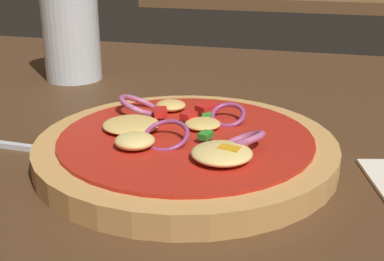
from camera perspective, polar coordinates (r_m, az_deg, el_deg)
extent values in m
cube|color=#4C301C|center=(0.42, -1.91, -7.35)|extent=(1.14, 1.00, 0.04)
cylinder|color=tan|center=(0.44, -0.68, -2.15)|extent=(0.25, 0.25, 0.02)
cylinder|color=red|center=(0.43, -0.69, -0.77)|extent=(0.21, 0.21, 0.00)
ellipsoid|color=#E5BC60|center=(0.49, -2.35, 2.78)|extent=(0.03, 0.03, 0.01)
ellipsoid|color=#EFCC72|center=(0.41, -6.13, -0.96)|extent=(0.03, 0.03, 0.01)
ellipsoid|color=#E5BC60|center=(0.45, 1.18, 0.74)|extent=(0.03, 0.03, 0.01)
ellipsoid|color=#E5BC60|center=(0.45, -6.70, 0.66)|extent=(0.05, 0.05, 0.01)
ellipsoid|color=#EFCC72|center=(0.38, 3.30, -2.50)|extent=(0.05, 0.05, 0.01)
torus|color=#93386B|center=(0.46, 3.97, 1.71)|extent=(0.03, 0.03, 0.02)
torus|color=#B25984|center=(0.49, -5.75, 2.73)|extent=(0.05, 0.06, 0.02)
torus|color=#93386B|center=(0.42, -2.86, -0.55)|extent=(0.04, 0.04, 0.02)
torus|color=#B25984|center=(0.41, 5.81, -1.00)|extent=(0.04, 0.04, 0.02)
cube|color=orange|center=(0.38, 4.08, -2.27)|extent=(0.02, 0.01, 0.01)
cube|color=#2D8C28|center=(0.42, 1.49, -0.52)|extent=(0.01, 0.01, 0.00)
cube|color=red|center=(0.46, -3.48, 2.02)|extent=(0.02, 0.02, 0.01)
cube|color=red|center=(0.46, -0.36, 1.67)|extent=(0.01, 0.02, 0.01)
cube|color=#2D8C28|center=(0.46, 1.61, 1.68)|extent=(0.01, 0.01, 0.00)
cube|color=red|center=(0.47, 1.59, 2.44)|extent=(0.02, 0.02, 0.01)
cube|color=silver|center=(0.47, -15.90, -2.09)|extent=(0.02, 0.02, 0.01)
cube|color=silver|center=(0.45, -13.72, -2.88)|extent=(0.03, 0.00, 0.00)
cube|color=silver|center=(0.46, -13.36, -2.62)|extent=(0.03, 0.00, 0.00)
cube|color=silver|center=(0.46, -13.02, -2.36)|extent=(0.03, 0.00, 0.00)
cube|color=silver|center=(0.47, -12.68, -2.10)|extent=(0.03, 0.00, 0.00)
cylinder|color=silver|center=(0.70, -13.20, 11.11)|extent=(0.07, 0.07, 0.14)
cylinder|color=#C67214|center=(0.70, -13.00, 8.74)|extent=(0.06, 0.06, 0.08)
cylinder|color=white|center=(0.69, -13.32, 12.49)|extent=(0.06, 0.06, 0.01)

